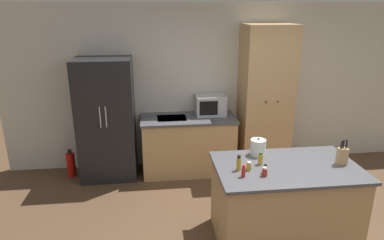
# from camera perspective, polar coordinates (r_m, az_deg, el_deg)

# --- Properties ---
(wall_back) EXTENTS (7.20, 0.06, 2.60)m
(wall_back) POSITION_cam_1_polar(r_m,az_deg,el_deg) (5.62, 6.44, 5.67)
(wall_back) COLOR beige
(wall_back) RESTS_ON ground_plane
(refrigerator) EXTENTS (0.83, 0.67, 1.83)m
(refrigerator) POSITION_cam_1_polar(r_m,az_deg,el_deg) (5.28, -14.04, 0.07)
(refrigerator) COLOR black
(refrigerator) RESTS_ON ground_plane
(back_counter) EXTENTS (1.46, 0.68, 0.90)m
(back_counter) POSITION_cam_1_polar(r_m,az_deg,el_deg) (5.42, -0.61, -4.07)
(back_counter) COLOR tan
(back_counter) RESTS_ON ground_plane
(pantry_cabinet) EXTENTS (0.75, 0.62, 2.29)m
(pantry_cabinet) POSITION_cam_1_polar(r_m,az_deg,el_deg) (5.48, 12.07, 3.36)
(pantry_cabinet) COLOR tan
(pantry_cabinet) RESTS_ON ground_plane
(kitchen_island) EXTENTS (1.54, 0.94, 0.90)m
(kitchen_island) POSITION_cam_1_polar(r_m,az_deg,el_deg) (4.04, 15.03, -13.12)
(kitchen_island) COLOR tan
(kitchen_island) RESTS_ON ground_plane
(microwave) EXTENTS (0.46, 0.37, 0.31)m
(microwave) POSITION_cam_1_polar(r_m,az_deg,el_deg) (5.38, 3.05, 2.55)
(microwave) COLOR #B2B5B7
(microwave) RESTS_ON back_counter
(knife_block) EXTENTS (0.11, 0.07, 0.29)m
(knife_block) POSITION_cam_1_polar(r_m,az_deg,el_deg) (4.02, 23.76, -5.49)
(knife_block) COLOR tan
(knife_block) RESTS_ON kitchen_island
(spice_bottle_tall_dark) EXTENTS (0.05, 0.05, 0.09)m
(spice_bottle_tall_dark) POSITION_cam_1_polar(r_m,az_deg,el_deg) (3.55, 12.02, -8.45)
(spice_bottle_tall_dark) COLOR #B2281E
(spice_bottle_tall_dark) RESTS_ON kitchen_island
(spice_bottle_short_red) EXTENTS (0.04, 0.04, 0.13)m
(spice_bottle_short_red) POSITION_cam_1_polar(r_m,az_deg,el_deg) (3.48, 8.58, -8.46)
(spice_bottle_short_red) COLOR #B2281E
(spice_bottle_short_red) RESTS_ON kitchen_island
(spice_bottle_amber_oil) EXTENTS (0.05, 0.05, 0.09)m
(spice_bottle_amber_oil) POSITION_cam_1_polar(r_m,az_deg,el_deg) (3.63, 9.47, -7.60)
(spice_bottle_amber_oil) COLOR gold
(spice_bottle_amber_oil) RESTS_ON kitchen_island
(spice_bottle_green_herb) EXTENTS (0.05, 0.05, 0.17)m
(spice_bottle_green_herb) POSITION_cam_1_polar(r_m,az_deg,el_deg) (3.60, 7.79, -7.15)
(spice_bottle_green_herb) COLOR gold
(spice_bottle_green_herb) RESTS_ON kitchen_island
(spice_bottle_pale_salt) EXTENTS (0.04, 0.04, 0.10)m
(spice_bottle_pale_salt) POSITION_cam_1_polar(r_m,az_deg,el_deg) (3.60, 12.09, -7.98)
(spice_bottle_pale_salt) COLOR #337033
(spice_bottle_pale_salt) RESTS_ON kitchen_island
(spice_bottle_orange_cap) EXTENTS (0.05, 0.05, 0.14)m
(spice_bottle_orange_cap) POSITION_cam_1_polar(r_m,az_deg,el_deg) (3.77, 11.34, -6.34)
(spice_bottle_orange_cap) COLOR gold
(spice_bottle_orange_cap) RESTS_ON kitchen_island
(kettle) EXTENTS (0.18, 0.18, 0.21)m
(kettle) POSITION_cam_1_polar(r_m,az_deg,el_deg) (3.99, 10.94, -4.48)
(kettle) COLOR white
(kettle) RESTS_ON kitchen_island
(fire_extinguisher) EXTENTS (0.13, 0.13, 0.44)m
(fire_extinguisher) POSITION_cam_1_polar(r_m,az_deg,el_deg) (5.68, -19.51, -6.95)
(fire_extinguisher) COLOR red
(fire_extinguisher) RESTS_ON ground_plane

